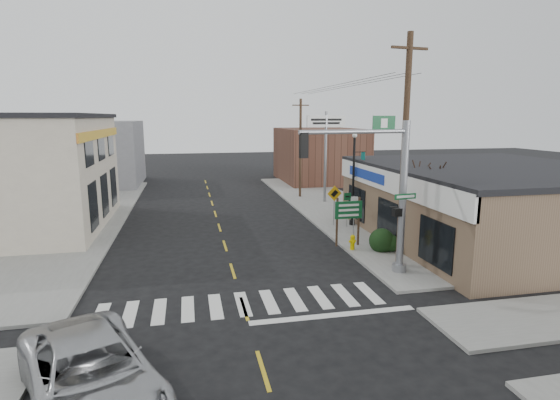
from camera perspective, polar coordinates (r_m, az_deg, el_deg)
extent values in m
plane|color=black|center=(16.33, -4.71, -13.94)|extent=(140.00, 140.00, 0.00)
cube|color=slate|center=(30.52, 9.05, -2.12)|extent=(6.00, 38.00, 0.13)
cube|color=slate|center=(29.43, -25.85, -3.57)|extent=(6.00, 38.00, 0.13)
cube|color=gold|center=(23.80, -7.20, -5.93)|extent=(0.12, 56.00, 0.01)
cube|color=silver|center=(16.69, -4.89, -13.36)|extent=(11.00, 2.20, 0.01)
cube|color=brown|center=(26.81, 25.72, -0.64)|extent=(12.00, 14.00, 4.00)
cube|color=brown|center=(46.98, 5.14, 5.86)|extent=(8.00, 10.00, 5.60)
cube|color=slate|center=(47.76, -23.20, 5.60)|extent=(9.00, 10.00, 6.40)
imported|color=#A9AAAE|center=(12.05, -23.51, -20.11)|extent=(4.77, 6.45, 1.63)
cylinder|color=gray|center=(19.40, 15.74, 0.25)|extent=(0.31, 0.31, 6.55)
cylinder|color=gray|center=(18.10, 9.37, 8.83)|extent=(4.81, 0.17, 0.17)
cube|color=black|center=(17.45, 2.51, 7.28)|extent=(0.31, 0.24, 0.98)
cube|color=#0F4C25|center=(19.19, 16.06, 0.45)|extent=(1.04, 0.04, 0.24)
cube|color=#0F4C25|center=(18.61, 13.22, 9.75)|extent=(1.04, 0.05, 0.60)
cube|color=black|center=(19.36, 15.06, -1.56)|extent=(0.35, 0.28, 0.35)
cube|color=#442F1F|center=(22.94, 7.45, -2.90)|extent=(0.09, 0.09, 2.59)
cube|color=#442F1F|center=(23.36, 10.23, -2.74)|extent=(0.09, 0.09, 2.59)
cube|color=#03460E|center=(22.95, 8.95, -1.29)|extent=(1.48, 0.05, 0.92)
cylinder|color=#CBB100|center=(22.73, 9.44, -5.64)|extent=(0.22, 0.22, 0.63)
sphere|color=#CBB100|center=(22.64, 9.47, -4.80)|extent=(0.25, 0.25, 0.25)
cylinder|color=gray|center=(27.39, 7.07, -0.94)|extent=(0.06, 0.06, 2.31)
cube|color=orange|center=(27.20, 7.13, 0.85)|extent=(0.98, 0.03, 0.98)
cylinder|color=black|center=(27.39, 9.55, 2.42)|extent=(0.15, 0.15, 5.53)
sphere|color=silver|center=(27.13, 9.74, 8.32)|extent=(0.30, 0.30, 0.30)
cube|color=#0A5952|center=(27.48, 10.76, 4.64)|extent=(0.02, 0.59, 1.49)
cylinder|color=gray|center=(34.77, 5.95, 5.58)|extent=(0.21, 0.21, 7.11)
cube|color=silver|center=(34.63, 6.04, 10.19)|extent=(3.35, 0.18, 0.89)
cylinder|color=black|center=(24.40, 18.58, -1.48)|extent=(0.22, 0.22, 3.48)
ellipsoid|color=#1B3413|center=(22.91, 13.15, -5.22)|extent=(1.29, 1.29, 0.97)
ellipsoid|color=black|center=(24.56, 16.59, -4.50)|extent=(1.07, 1.07, 0.80)
cylinder|color=#473C25|center=(19.96, 15.90, 5.81)|extent=(0.27, 0.27, 10.20)
cube|color=#473C25|center=(20.09, 16.59, 18.50)|extent=(1.77, 0.11, 0.11)
cylinder|color=#3D2F1A|center=(36.82, 2.67, 6.74)|extent=(0.21, 0.21, 8.16)
cube|color=#3D2F1A|center=(36.73, 2.72, 12.26)|extent=(1.42, 0.09, 0.09)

